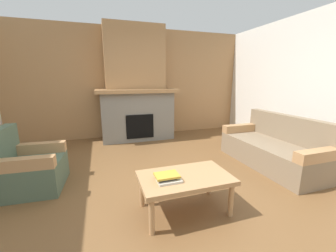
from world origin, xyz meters
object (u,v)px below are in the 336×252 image
Objects in this scene: couch at (275,149)px; coffee_table at (185,180)px; armchair at (28,168)px; fireplace at (136,92)px.

coffee_table is (-1.99, -0.73, 0.09)m from couch.
armchair is 0.85× the size of coffee_table.
couch is 3.82m from armchair.
coffee_table is (1.82, -1.11, 0.08)m from armchair.
couch and armchair have the same top height.
couch is 2.12m from coffee_table.
armchair is at bearing -132.09° from fireplace.
coffee_table is at bearing -31.40° from armchair.
fireplace reaches higher than couch.
fireplace reaches higher than armchair.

